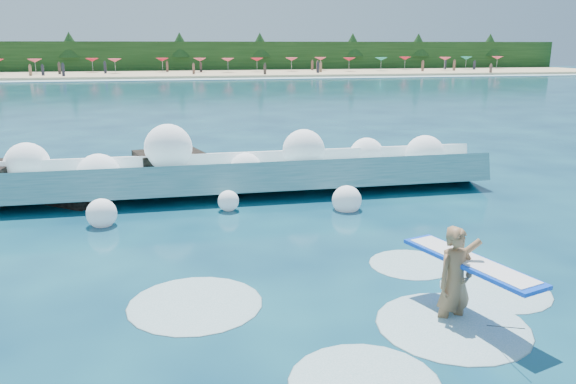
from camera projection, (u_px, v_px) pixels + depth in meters
name	position (u px, v px, depth m)	size (l,w,h in m)	color
ground	(234.00, 280.00, 11.02)	(200.00, 200.00, 0.00)	#082642
beach	(174.00, 74.00, 84.77)	(140.00, 20.00, 0.40)	tan
wet_band	(176.00, 79.00, 74.40)	(140.00, 5.00, 0.08)	silver
treeline	(173.00, 57.00, 93.64)	(140.00, 4.00, 5.00)	black
breaking_wave	(209.00, 176.00, 17.41)	(17.55, 2.75, 1.51)	teal
rock_cluster	(67.00, 182.00, 17.11)	(8.15, 3.33, 1.38)	black
surfer_with_board	(458.00, 278.00, 9.33)	(1.35, 3.07, 1.95)	#936844
wave_spray	(209.00, 162.00, 17.19)	(15.69, 4.28, 2.29)	white
surf_foam	(398.00, 315.00, 9.59)	(9.60, 5.83, 0.13)	silver
beach_umbrellas	(175.00, 60.00, 85.90)	(112.06, 6.51, 0.50)	red
beachgoers	(209.00, 68.00, 84.10)	(103.44, 14.15, 1.91)	#3F332D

